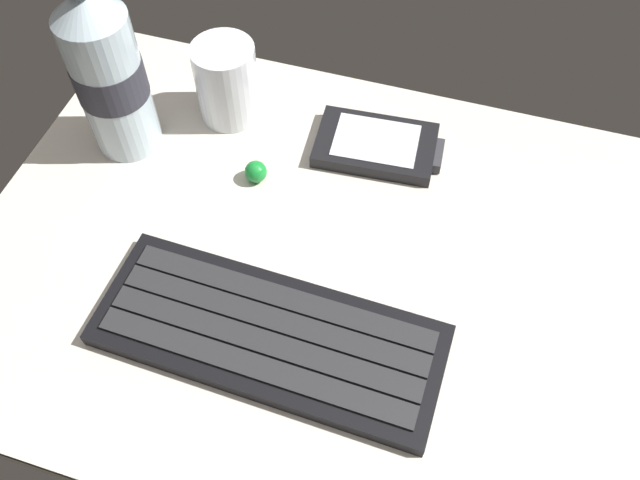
# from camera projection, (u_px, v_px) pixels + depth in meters

# --- Properties ---
(ground_plane) EXTENTS (0.64, 0.48, 0.03)m
(ground_plane) POSITION_uv_depth(u_px,v_px,m) (319.00, 266.00, 0.60)
(ground_plane) COLOR beige
(keyboard) EXTENTS (0.29, 0.12, 0.02)m
(keyboard) POSITION_uv_depth(u_px,v_px,m) (269.00, 335.00, 0.55)
(keyboard) COLOR black
(keyboard) RESTS_ON ground_plane
(handheld_device) EXTENTS (0.13, 0.08, 0.02)m
(handheld_device) POSITION_uv_depth(u_px,v_px,m) (377.00, 145.00, 0.67)
(handheld_device) COLOR black
(handheld_device) RESTS_ON ground_plane
(juice_cup) EXTENTS (0.06, 0.06, 0.09)m
(juice_cup) POSITION_uv_depth(u_px,v_px,m) (227.00, 85.00, 0.67)
(juice_cup) COLOR silver
(juice_cup) RESTS_ON ground_plane
(water_bottle) EXTENTS (0.07, 0.07, 0.21)m
(water_bottle) POSITION_uv_depth(u_px,v_px,m) (108.00, 72.00, 0.61)
(water_bottle) COLOR silver
(water_bottle) RESTS_ON ground_plane
(trackball_mouse) EXTENTS (0.02, 0.02, 0.02)m
(trackball_mouse) POSITION_uv_depth(u_px,v_px,m) (256.00, 172.00, 0.64)
(trackball_mouse) COLOR #198C33
(trackball_mouse) RESTS_ON ground_plane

